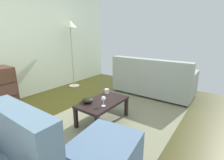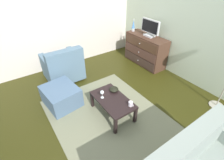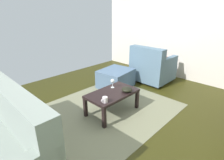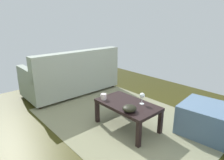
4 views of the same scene
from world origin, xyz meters
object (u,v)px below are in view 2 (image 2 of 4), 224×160
Objects in this scene: bowl_decorative at (114,89)px; wine_glass at (102,93)px; coffee_table at (113,101)px; mug at (131,104)px; ottoman at (61,96)px; lava_lamp at (133,26)px; dresser at (145,50)px; tv at (150,28)px; armchair at (63,67)px.

wine_glass is at bearing -81.88° from bowl_decorative.
mug reaches higher than coffee_table.
ottoman reaches higher than coffee_table.
lava_lamp is 2.32m from bowl_decorative.
bowl_decorative is at bearing -61.38° from dresser.
tv reaches higher than wine_glass.
lava_lamp is at bearing -173.19° from tv.
coffee_table is (1.65, -1.86, -0.64)m from lava_lamp.
ottoman is at bearing -25.04° from armchair.
tv is 2.09m from bowl_decorative.
mug is at bearing -50.24° from dresser.
ottoman is (0.83, -0.39, -0.16)m from armchair.
coffee_table is 1.21× the size of ottoman.
wine_glass is 0.30m from bowl_decorative.
wine_glass is at bearing -147.95° from mug.
tv is 2.34m from mug.
lava_lamp is 2.24m from armchair.
dresser is 2.27m from mug.
mug is (1.45, -1.75, 0.00)m from dresser.
ottoman is at bearing -83.07° from dresser.
wine_glass is 0.92m from ottoman.
dresser reaches higher than mug.
dresser is 0.63m from tv.
armchair is (-0.00, -2.16, -0.60)m from lava_lamp.
tv is 0.58m from lava_lamp.
wine_glass is at bearing 39.18° from ottoman.
dresser is 2.26m from armchair.
dresser is 2.14× the size of tv.
wine_glass is at bearing 6.26° from armchair.
armchair is (-0.52, -2.20, -0.05)m from dresser.
dresser is 0.76m from lava_lamp.
tv reaches higher than lava_lamp.
mug is at bearing 26.22° from coffee_table.
mug is at bearing 12.94° from armchair.
tv is 2.33m from wine_glass.
ottoman is (-0.64, -0.84, -0.21)m from bowl_decorative.
dresser is at bearing 118.62° from bowl_decorative.
ottoman is at bearing -71.91° from lava_lamp.
tv is at bearing 114.68° from wine_glass.
coffee_table is 0.99× the size of armchair.
coffee_table is at bearing 39.84° from ottoman.
armchair is (-0.57, -2.22, -0.68)m from tv.
tv is 2.33m from coffee_table.
mug is (0.46, 0.29, -0.07)m from wine_glass.
ottoman is (-1.14, -0.84, -0.21)m from mug.
dresser is 7.07× the size of bowl_decorative.
wine_glass is at bearing -137.15° from coffee_table.
coffee_table is 1.68m from armchair.
ottoman is (0.27, -2.61, -0.84)m from tv.
lava_lamp is 0.38× the size of armchair.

